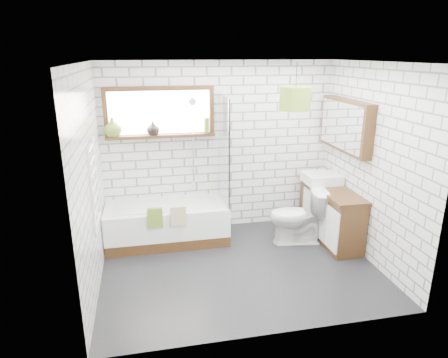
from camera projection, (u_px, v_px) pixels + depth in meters
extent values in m
cube|color=black|center=(239.00, 267.00, 5.07)|extent=(3.40, 2.60, 0.01)
cube|color=white|center=(242.00, 62.00, 4.31)|extent=(3.40, 2.60, 0.01)
cube|color=white|center=(219.00, 148.00, 5.91)|extent=(3.40, 0.01, 2.50)
cube|color=white|center=(277.00, 215.00, 3.47)|extent=(3.40, 0.01, 2.50)
cube|color=white|center=(89.00, 182.00, 4.36)|extent=(0.01, 2.60, 2.50)
cube|color=white|center=(372.00, 165.00, 5.02)|extent=(0.01, 2.60, 2.50)
cube|color=#351E0E|center=(160.00, 113.00, 5.54)|extent=(1.52, 0.16, 0.68)
cube|color=white|center=(94.00, 186.00, 4.39)|extent=(0.06, 0.52, 1.00)
cube|color=#351E0E|center=(346.00, 125.00, 5.44)|extent=(0.16, 1.20, 0.70)
cylinder|color=silver|center=(193.00, 143.00, 5.76)|extent=(0.02, 0.02, 1.30)
cube|color=white|center=(167.00, 223.00, 5.69)|extent=(1.70, 0.75, 0.55)
cube|color=white|center=(224.00, 150.00, 5.54)|extent=(0.02, 0.72, 1.50)
cube|color=olive|center=(155.00, 218.00, 5.23)|extent=(0.20, 0.05, 0.27)
cube|color=#C3AF88|center=(178.00, 216.00, 5.29)|extent=(0.21, 0.05, 0.27)
cube|color=#351E0E|center=(330.00, 213.00, 5.76)|extent=(0.44, 1.35, 0.77)
cube|color=white|center=(322.00, 178.00, 5.82)|extent=(0.50, 0.43, 0.14)
cylinder|color=silver|center=(332.00, 174.00, 5.84)|extent=(0.04, 0.04, 0.16)
imported|color=white|center=(297.00, 216.00, 5.62)|extent=(0.55, 0.83, 0.79)
imported|color=olive|center=(113.00, 129.00, 5.44)|extent=(0.31, 0.31, 0.26)
imported|color=black|center=(153.00, 129.00, 5.56)|extent=(0.23, 0.23, 0.19)
cylinder|color=olive|center=(207.00, 127.00, 5.70)|extent=(0.09, 0.09, 0.21)
cylinder|color=olive|center=(295.00, 98.00, 4.54)|extent=(0.36, 0.36, 0.26)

